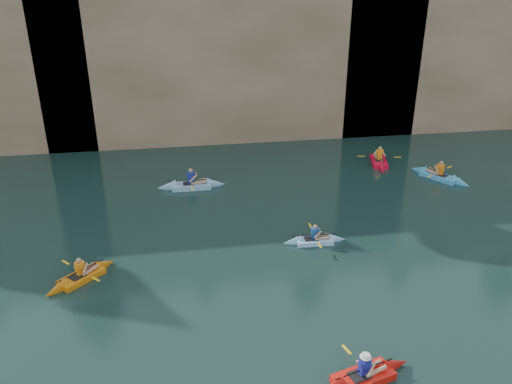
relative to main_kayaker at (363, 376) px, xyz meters
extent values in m
cube|color=tan|center=(-2.55, 29.72, 5.85)|extent=(70.00, 16.00, 12.00)
cube|color=tan|center=(-0.55, 22.32, 5.55)|extent=(24.00, 2.40, 11.40)
cube|color=black|center=(-6.55, 21.67, 1.45)|extent=(3.50, 1.00, 3.20)
cube|color=black|center=(7.45, 21.67, 2.10)|extent=(5.00, 1.00, 4.50)
cube|color=red|center=(0.00, 0.00, -0.02)|extent=(2.48, 1.34, 0.27)
cone|color=red|center=(1.08, 0.30, -0.02)|extent=(1.00, 0.91, 0.71)
cube|color=black|center=(-0.14, -0.04, 0.09)|extent=(0.65, 0.57, 0.04)
cube|color=navy|center=(0.00, 0.00, 0.35)|extent=(0.35, 0.27, 0.45)
sphere|color=tan|center=(0.00, 0.00, 0.67)|extent=(0.19, 0.19, 0.19)
cylinder|color=black|center=(0.00, 0.00, 0.26)|extent=(1.83, 0.54, 0.04)
cube|color=yellow|center=(-0.22, 0.81, 0.26)|extent=(0.19, 0.43, 0.02)
cylinder|color=white|center=(0.00, 0.00, 0.71)|extent=(0.32, 0.32, 0.09)
cube|color=orange|center=(-8.45, 6.42, -0.03)|extent=(2.15, 2.09, 0.25)
cone|color=orange|center=(-7.66, 7.16, -0.03)|extent=(1.06, 1.05, 0.68)
cone|color=orange|center=(-9.23, 5.68, -0.03)|extent=(1.06, 1.05, 0.68)
cube|color=black|center=(-8.56, 6.32, 0.07)|extent=(0.69, 0.69, 0.04)
cube|color=orange|center=(-8.45, 6.42, 0.33)|extent=(0.36, 0.36, 0.46)
sphere|color=tan|center=(-8.45, 6.42, 0.66)|extent=(0.19, 0.19, 0.19)
cylinder|color=black|center=(-8.45, 6.42, 0.24)|extent=(1.49, 1.41, 0.04)
cube|color=yellow|center=(-9.07, 7.08, 0.24)|extent=(0.35, 0.36, 0.02)
cube|color=yellow|center=(-7.82, 5.76, 0.24)|extent=(0.35, 0.36, 0.02)
cube|color=#98D1FF|center=(0.74, 7.64, -0.04)|extent=(2.08, 0.73, 0.23)
cone|color=#98D1FF|center=(1.70, 7.61, -0.04)|extent=(0.75, 0.66, 0.64)
cone|color=#98D1FF|center=(-0.23, 7.67, -0.04)|extent=(0.75, 0.66, 0.64)
cube|color=black|center=(0.59, 7.65, 0.05)|extent=(0.56, 0.42, 0.04)
cube|color=navy|center=(0.74, 7.64, 0.30)|extent=(0.30, 0.20, 0.43)
sphere|color=tan|center=(0.74, 7.64, 0.60)|extent=(0.18, 0.18, 0.18)
cylinder|color=black|center=(0.74, 7.64, 0.22)|extent=(1.88, 0.10, 0.04)
cube|color=yellow|center=(0.77, 8.48, 0.22)|extent=(0.09, 0.42, 0.02)
cube|color=yellow|center=(0.71, 6.80, 0.22)|extent=(0.09, 0.42, 0.02)
cube|color=red|center=(7.01, 16.11, -0.01)|extent=(1.46, 2.84, 0.29)
cone|color=red|center=(7.33, 17.35, -0.01)|extent=(0.99, 1.12, 0.78)
cone|color=red|center=(6.70, 14.87, -0.01)|extent=(0.99, 1.12, 0.78)
cube|color=black|center=(6.98, 15.97, 0.10)|extent=(0.61, 0.65, 0.04)
cube|color=orange|center=(7.01, 16.11, 0.41)|extent=(0.31, 0.40, 0.52)
sphere|color=tan|center=(7.01, 16.11, 0.79)|extent=(0.22, 0.22, 0.22)
cylinder|color=black|center=(7.01, 16.11, 0.27)|extent=(0.60, 2.25, 0.04)
cube|color=yellow|center=(5.99, 16.37, 0.27)|extent=(0.43, 0.18, 0.02)
cube|color=yellow|center=(8.04, 15.85, 0.27)|extent=(0.43, 0.18, 0.02)
cube|color=#82B9DA|center=(-4.05, 14.26, 0.00)|extent=(2.74, 0.85, 0.30)
cone|color=#82B9DA|center=(-2.76, 14.26, 0.00)|extent=(0.97, 0.82, 0.82)
cone|color=#82B9DA|center=(-5.34, 14.26, 0.00)|extent=(0.97, 0.82, 0.82)
cube|color=black|center=(-4.20, 14.26, 0.12)|extent=(0.55, 0.51, 0.04)
cube|color=navy|center=(-4.05, 14.26, 0.43)|extent=(0.37, 0.24, 0.55)
sphere|color=tan|center=(-4.05, 14.26, 0.83)|extent=(0.23, 0.23, 0.23)
cylinder|color=black|center=(-4.05, 14.26, 0.29)|extent=(2.41, 0.04, 0.04)
cube|color=yellow|center=(-4.05, 15.37, 0.29)|extent=(0.08, 0.42, 0.02)
cube|color=yellow|center=(-4.05, 13.15, 0.29)|extent=(0.08, 0.42, 0.02)
cube|color=#40A5DC|center=(9.36, 13.34, -0.01)|extent=(2.13, 2.74, 0.28)
cone|color=#40A5DC|center=(8.68, 14.43, -0.01)|extent=(1.16, 1.22, 0.76)
cone|color=#40A5DC|center=(10.05, 12.25, -0.01)|extent=(1.16, 1.22, 0.76)
cube|color=black|center=(9.44, 13.22, 0.10)|extent=(0.70, 0.72, 0.04)
cube|color=orange|center=(9.36, 13.34, 0.39)|extent=(0.37, 0.41, 0.51)
sphere|color=tan|center=(9.36, 13.34, 0.76)|extent=(0.21, 0.21, 0.21)
cylinder|color=black|center=(9.36, 13.34, 0.27)|extent=(1.23, 1.93, 0.04)
cube|color=yellow|center=(8.49, 12.80, 0.27)|extent=(0.40, 0.29, 0.02)
cube|color=yellow|center=(10.23, 13.89, 0.27)|extent=(0.40, 0.29, 0.02)
camera|label=1|loc=(-4.65, -9.88, 10.24)|focal=35.00mm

